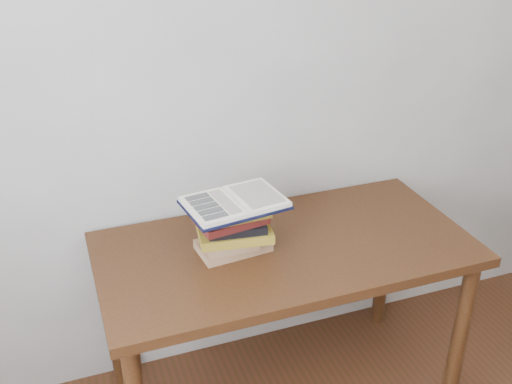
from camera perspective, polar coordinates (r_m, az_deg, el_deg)
name	(u,v)px	position (r m, az deg, el deg)	size (l,w,h in m)	color
desk	(285,267)	(2.26, 2.78, -7.15)	(1.37, 0.68, 0.73)	#472611
book_stack	(233,229)	(2.11, -2.24, -3.56)	(0.28, 0.21, 0.19)	tan
open_book	(235,203)	(2.06, -2.04, -1.01)	(0.37, 0.28, 0.03)	black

